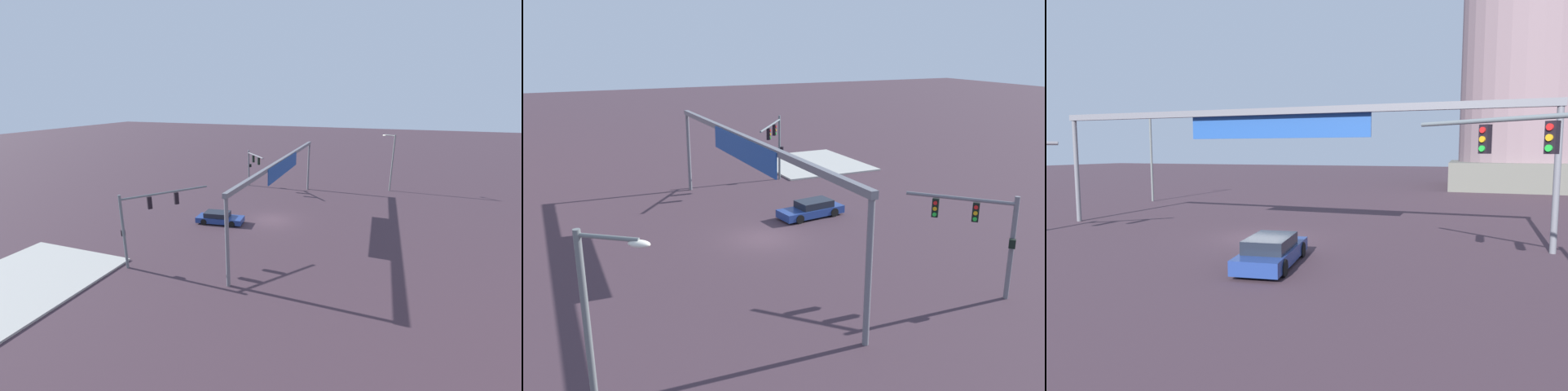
% 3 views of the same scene
% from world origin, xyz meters
% --- Properties ---
extents(ground_plane, '(229.99, 229.99, 0.00)m').
position_xyz_m(ground_plane, '(0.00, 0.00, 0.00)').
color(ground_plane, '#3C2B34').
extents(sidewalk_corner, '(10.95, 9.77, 0.15)m').
position_xyz_m(sidewalk_corner, '(18.13, -12.96, 0.07)').
color(sidewalk_corner, '#A4A49D').
rests_on(sidewalk_corner, ground).
extents(traffic_signal_near_corner, '(5.72, 4.58, 5.85)m').
position_xyz_m(traffic_signal_near_corner, '(12.26, -6.34, 4.15)').
color(traffic_signal_near_corner, slate).
rests_on(traffic_signal_near_corner, ground).
extents(traffic_signal_opposite_side, '(4.25, 3.70, 5.26)m').
position_xyz_m(traffic_signal_opposite_side, '(-11.90, -6.74, 3.62)').
color(traffic_signal_opposite_side, slate).
rests_on(traffic_signal_opposite_side, ground).
extents(streetlamp_curved_arm, '(1.45, 1.78, 7.79)m').
position_xyz_m(streetlamp_curved_arm, '(-16.75, 11.86, 4.49)').
color(streetlamp_curved_arm, slate).
rests_on(streetlamp_curved_arm, ground).
extents(overhead_sign_gantry, '(27.49, 0.43, 6.76)m').
position_xyz_m(overhead_sign_gantry, '(0.04, 1.08, 5.83)').
color(overhead_sign_gantry, slate).
rests_on(overhead_sign_gantry, ground).
extents(sedan_car_approaching, '(2.38, 5.02, 1.21)m').
position_xyz_m(sedan_car_approaching, '(2.68, -4.92, 0.58)').
color(sedan_car_approaching, navy).
rests_on(sedan_car_approaching, ground).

